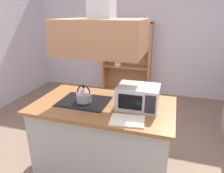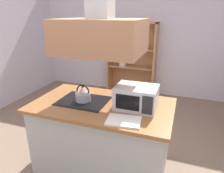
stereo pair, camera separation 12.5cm
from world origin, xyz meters
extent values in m
cube|color=silver|center=(0.00, 3.00, 1.35)|extent=(6.00, 0.12, 2.70)
cube|color=#B7BAAE|center=(-0.25, 0.09, 0.43)|extent=(1.58, 0.88, 0.86)
cube|color=#9A6134|center=(-0.25, 0.09, 0.88)|extent=(1.66, 0.96, 0.04)
cube|color=black|center=(-0.50, 0.09, 0.90)|extent=(0.60, 0.48, 0.00)
cube|color=#B0754D|center=(-0.25, 0.09, 1.69)|extent=(0.90, 0.70, 0.36)
cube|color=#BD7F51|center=(-1.13, 2.74, 0.86)|extent=(0.04, 0.40, 1.73)
cube|color=#BD7F51|center=(-0.03, 2.74, 0.86)|extent=(0.04, 0.40, 1.73)
cube|color=#BD7F51|center=(-0.58, 2.74, 1.71)|extent=(1.15, 0.40, 0.03)
cube|color=#BD7F51|center=(-0.58, 2.74, 0.04)|extent=(1.15, 0.40, 0.08)
cube|color=#BD7F51|center=(-0.58, 2.93, 0.86)|extent=(1.15, 0.02, 1.73)
cube|color=#BD7F51|center=(-0.58, 2.74, 0.69)|extent=(1.07, 0.36, 0.02)
cube|color=#BD7F51|center=(-0.58, 2.74, 1.12)|extent=(1.07, 0.36, 0.02)
cylinder|color=beige|center=(-0.79, 2.69, 0.73)|extent=(0.18, 0.18, 0.05)
cylinder|color=beige|center=(-0.79, 2.69, 0.77)|extent=(0.17, 0.17, 0.05)
cylinder|color=silver|center=(-0.44, 2.70, 1.20)|extent=(0.01, 0.01, 0.12)
cone|color=silver|center=(-0.44, 2.70, 1.30)|extent=(0.07, 0.07, 0.08)
cylinder|color=silver|center=(-0.26, 2.70, 1.20)|extent=(0.01, 0.01, 0.12)
cone|color=silver|center=(-0.26, 2.70, 1.30)|extent=(0.07, 0.07, 0.08)
cylinder|color=#B5B6C9|center=(-0.50, 0.09, 0.95)|extent=(0.19, 0.19, 0.10)
cone|color=#C1B5BF|center=(-0.50, 0.09, 1.04)|extent=(0.18, 0.18, 0.07)
sphere|color=black|center=(-0.50, 0.09, 1.09)|extent=(0.03, 0.03, 0.03)
torus|color=black|center=(-0.50, 0.09, 1.02)|extent=(0.17, 0.02, 0.17)
cube|color=white|center=(0.12, -0.23, 0.91)|extent=(0.37, 0.28, 0.02)
cube|color=silver|center=(0.16, 0.13, 1.03)|extent=(0.46, 0.34, 0.26)
cube|color=black|center=(0.10, -0.05, 1.03)|extent=(0.26, 0.01, 0.17)
cube|color=#262628|center=(0.31, -0.05, 1.03)|extent=(0.11, 0.01, 0.20)
camera|label=1|loc=(0.50, -2.00, 1.93)|focal=32.91mm
camera|label=2|loc=(0.62, -1.96, 1.93)|focal=32.91mm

